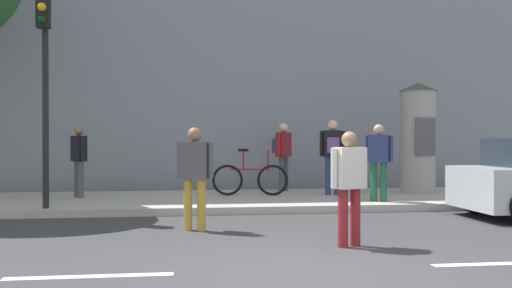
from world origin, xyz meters
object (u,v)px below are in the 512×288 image
Objects in this scene: pedestrian_in_red_top at (283,150)px; pedestrian_near_pole at (379,156)px; poster_column at (418,137)px; traffic_light at (44,61)px; pedestrian_in_light_jacket at (349,180)px; bicycle_leaning at (250,179)px; pedestrian_with_bag at (333,150)px; pedestrian_with_backpack at (79,155)px; pedestrian_tallest at (195,169)px.

pedestrian_near_pole is at bearing -60.43° from pedestrian_in_red_top.
poster_column reaches higher than pedestrian_in_red_top.
traffic_light is 6.48m from pedestrian_in_light_jacket.
pedestrian_in_light_jacket is at bearing -84.42° from bicycle_leaning.
pedestrian_in_red_top is at bearing 47.69° from bicycle_leaning.
poster_column is 1.65× the size of pedestrian_near_pole.
traffic_light is at bearing -148.45° from pedestrian_in_red_top.
poster_column reaches higher than bicycle_leaning.
pedestrian_with_bag is at bearing 17.94° from traffic_light.
pedestrian_in_red_top is at bearing 31.55° from traffic_light.
poster_column is 1.57× the size of pedestrian_in_red_top.
bicycle_leaning is at bearing 176.62° from pedestrian_with_bag.
traffic_light is at bearing -97.94° from pedestrian_with_backpack.
pedestrian_with_backpack is 4.96m from pedestrian_in_red_top.
pedestrian_tallest is (2.75, -2.12, -1.96)m from traffic_light.
pedestrian_with_bag reaches higher than pedestrian_near_pole.
pedestrian_with_backpack is at bearing -168.96° from pedestrian_in_red_top.
pedestrian_in_red_top is (5.18, 3.18, -1.77)m from traffic_light.
traffic_light reaches higher than pedestrian_in_red_top.
poster_column is at bearing 1.02° from bicycle_leaning.
pedestrian_tallest is 4.73m from pedestrian_near_pole.
pedestrian_in_red_top is (2.43, 5.29, 0.18)m from pedestrian_tallest.
poster_column is at bearing 14.64° from traffic_light.
pedestrian_with_bag is (-0.58, 1.55, 0.09)m from pedestrian_near_pole.
pedestrian_with_backpack is 0.92× the size of bicycle_leaning.
pedestrian_with_backpack is at bearing 178.17° from bicycle_leaning.
pedestrian_with_backpack reaches higher than pedestrian_tallest.
pedestrian_tallest is 1.03× the size of pedestrian_with_backpack.
bicycle_leaning is at bearing -1.83° from pedestrian_with_backpack.
pedestrian_near_pole is at bearing -15.59° from pedestrian_with_backpack.
pedestrian_in_light_jacket is 0.92× the size of pedestrian_in_red_top.
pedestrian_in_red_top reaches higher than bicycle_leaning.
pedestrian_with_bag is (3.40, 4.11, 0.21)m from pedestrian_tallest.
pedestrian_near_pole is (3.98, 2.55, 0.12)m from pedestrian_tallest.
traffic_light reaches higher than pedestrian_with_bag.
bicycle_leaning is (-0.98, -1.07, -0.64)m from pedestrian_in_red_top.
bicycle_leaning is (1.45, 4.22, -0.46)m from pedestrian_tallest.
pedestrian_tallest is at bearing -37.55° from traffic_light.
bicycle_leaning is (4.20, 2.11, -2.42)m from traffic_light.
pedestrian_in_red_top reaches higher than pedestrian_near_pole.
pedestrian_in_red_top is 3.15m from pedestrian_near_pole.
pedestrian_tallest is 4.49m from bicycle_leaning.
pedestrian_in_red_top reaches higher than pedestrian_with_backpack.
pedestrian_tallest is 0.94× the size of pedestrian_with_bag.
poster_column is 2.22m from pedestrian_with_bag.
traffic_light is at bearing 141.00° from pedestrian_in_light_jacket.
bicycle_leaning is (-4.14, -0.07, -0.98)m from poster_column.
bicycle_leaning is at bearing -178.98° from poster_column.
pedestrian_with_backpack is at bearing 82.06° from traffic_light.
poster_column reaches higher than pedestrian_with_backpack.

